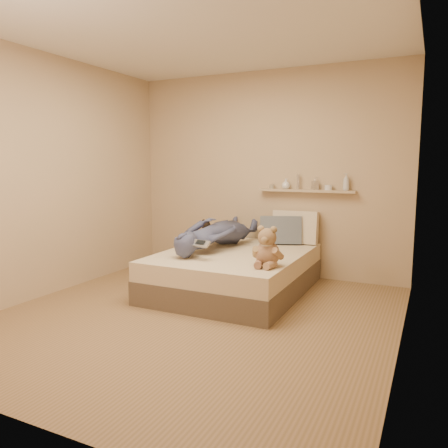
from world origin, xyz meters
The scene contains 10 objects.
room centered at (0.00, 0.00, 1.30)m, with size 3.80×3.80×3.80m.
bed centered at (0.00, 0.93, 0.22)m, with size 1.50×1.90×0.45m.
game_console centered at (-0.14, 0.39, 0.62)m, with size 0.20×0.11×0.07m.
teddy_bear centered at (0.57, 0.42, 0.61)m, with size 0.33×0.32×0.40m.
dark_plush centered at (-0.63, 1.43, 0.57)m, with size 0.18×0.18×0.27m.
pillow_cream centered at (0.45, 1.76, 0.65)m, with size 0.55×0.16×0.40m, color beige.
pillow_grey centered at (0.30, 1.62, 0.62)m, with size 0.50×0.14×0.34m, color slate.
person centered at (-0.30, 1.04, 0.63)m, with size 0.55×1.52×0.36m, color #404664.
wall_shelf centered at (0.55, 1.84, 1.10)m, with size 1.20×0.12×0.03m, color tan.
shelf_bottles centered at (0.63, 1.84, 1.19)m, with size 1.01×0.11×0.20m.
Camera 1 is at (1.98, -3.45, 1.42)m, focal length 35.00 mm.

